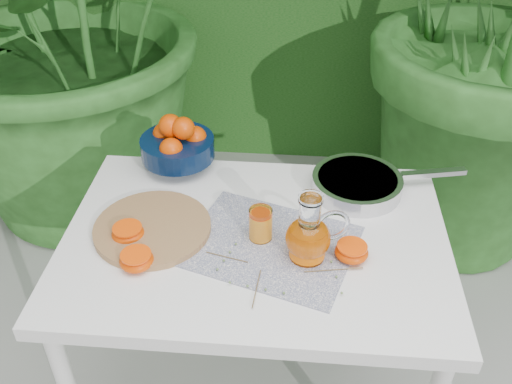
# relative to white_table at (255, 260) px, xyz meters

# --- Properties ---
(white_table) EXTENTS (1.00, 0.70, 0.75)m
(white_table) POSITION_rel_white_table_xyz_m (0.00, 0.00, 0.00)
(white_table) COLOR white
(white_table) RESTS_ON ground
(placemat) EXTENTS (0.49, 0.44, 0.00)m
(placemat) POSITION_rel_white_table_xyz_m (0.04, -0.03, 0.08)
(placemat) COLOR #0C1848
(placemat) RESTS_ON white_table
(cutting_board) EXTENTS (0.39, 0.39, 0.02)m
(cutting_board) POSITION_rel_white_table_xyz_m (-0.27, -0.00, 0.09)
(cutting_board) COLOR olive
(cutting_board) RESTS_ON white_table
(fruit_bowl) EXTENTS (0.25, 0.25, 0.17)m
(fruit_bowl) POSITION_rel_white_table_xyz_m (-0.26, 0.31, 0.16)
(fruit_bowl) COLOR black
(fruit_bowl) RESTS_ON white_table
(juice_pitcher) EXTENTS (0.17, 0.13, 0.18)m
(juice_pitcher) POSITION_rel_white_table_xyz_m (0.14, -0.06, 0.15)
(juice_pitcher) COLOR white
(juice_pitcher) RESTS_ON white_table
(juice_tumbler) EXTENTS (0.07, 0.07, 0.09)m
(juice_tumbler) POSITION_rel_white_table_xyz_m (0.01, -0.01, 0.13)
(juice_tumbler) COLOR white
(juice_tumbler) RESTS_ON white_table
(saute_pan) EXTENTS (0.47, 0.31, 0.05)m
(saute_pan) POSITION_rel_white_table_xyz_m (0.28, 0.23, 0.11)
(saute_pan) COLOR #B8B8BD
(saute_pan) RESTS_ON white_table
(orange_halves) EXTENTS (0.67, 0.20, 0.04)m
(orange_halves) POSITION_rel_white_table_xyz_m (-0.12, -0.08, 0.10)
(orange_halves) COLOR #E13402
(orange_halves) RESTS_ON white_table
(thyme_sprigs) EXTENTS (0.39, 0.22, 0.01)m
(thyme_sprigs) POSITION_rel_white_table_xyz_m (0.06, -0.13, 0.09)
(thyme_sprigs) COLOR brown
(thyme_sprigs) RESTS_ON white_table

